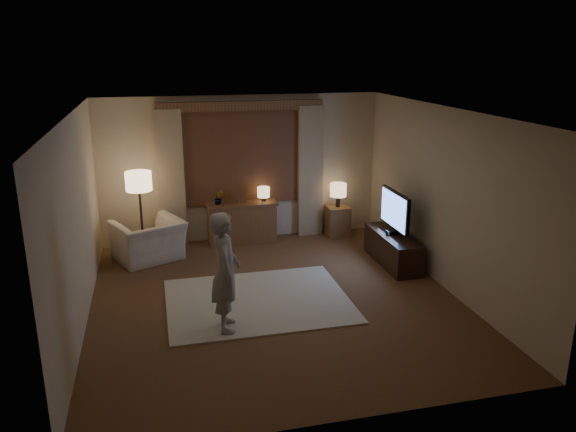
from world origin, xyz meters
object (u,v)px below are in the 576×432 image
object	(u,v)px
sideboard	(242,224)
armchair	(149,241)
tv_stand	(393,249)
side_table	(337,221)
person	(225,272)

from	to	relation	value
sideboard	armchair	bearing A→B (deg)	-162.76
armchair	tv_stand	bearing A→B (deg)	139.89
sideboard	armchair	world-z (taller)	sideboard
tv_stand	side_table	bearing A→B (deg)	105.02
person	sideboard	bearing A→B (deg)	-6.38
side_table	tv_stand	size ratio (longest dim) A/B	0.40
sideboard	tv_stand	distance (m)	2.74
sideboard	person	size ratio (longest dim) A/B	0.79
sideboard	side_table	size ratio (longest dim) A/B	2.14
sideboard	person	xyz separation A→B (m)	(-0.71, -3.19, 0.42)
armchair	side_table	bearing A→B (deg)	163.57
side_table	tv_stand	world-z (taller)	side_table
armchair	person	size ratio (longest dim) A/B	0.69
armchair	person	bearing A→B (deg)	84.93
armchair	person	xyz separation A→B (m)	(0.92, -2.69, 0.44)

